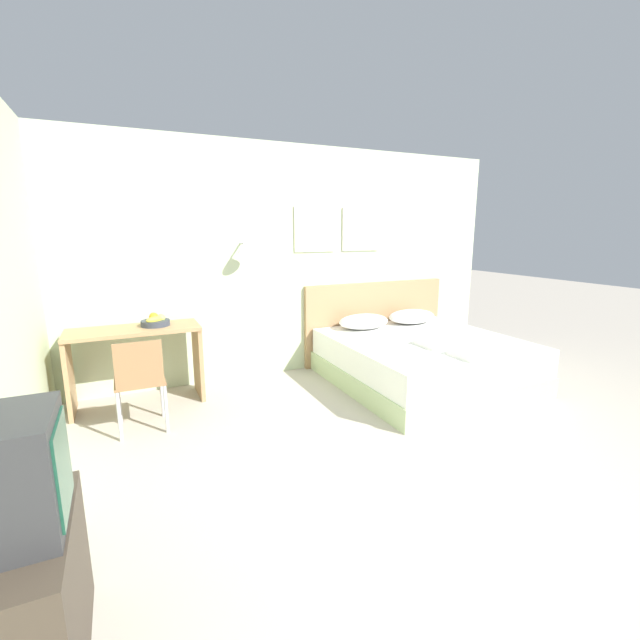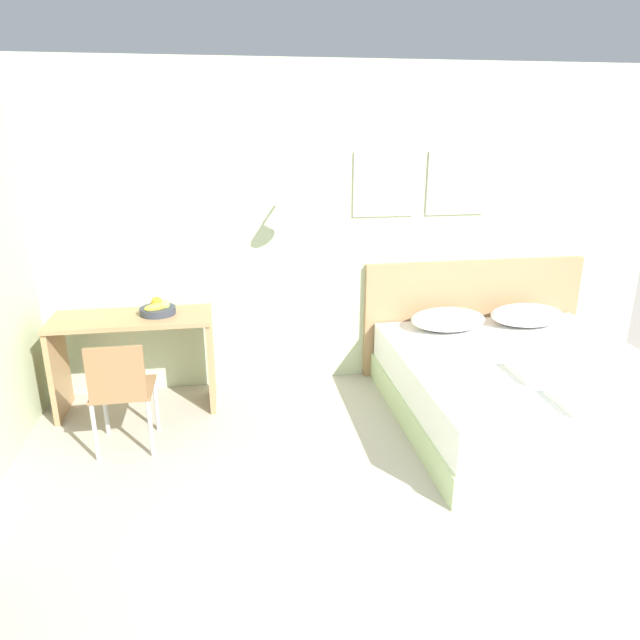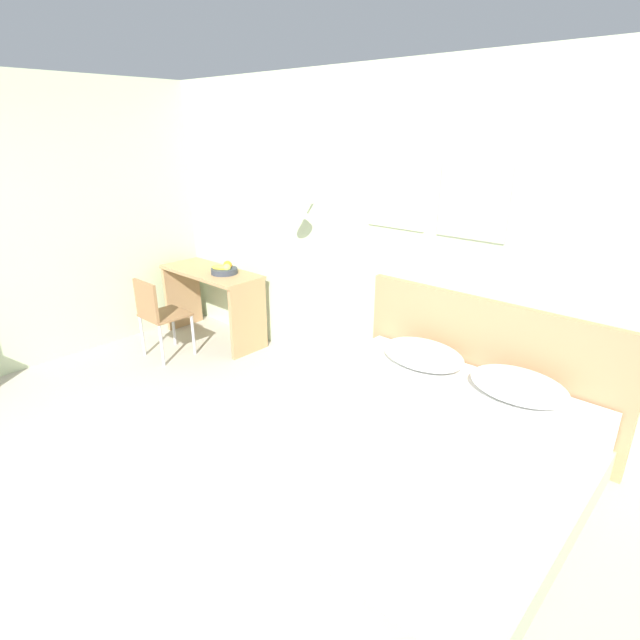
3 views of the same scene
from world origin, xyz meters
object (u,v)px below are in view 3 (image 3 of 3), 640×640
Objects in this scene: headboard at (485,366)px; pillow_left at (423,354)px; bed at (409,456)px; pillow_right at (518,386)px; folded_towel_near_foot at (367,430)px; folded_towel_mid_bed at (323,471)px; desk at (212,292)px; desk_chair at (157,312)px; fruit_bowl at (224,270)px.

pillow_left is at bearing -140.59° from headboard.
headboard reaches higher than bed.
folded_towel_near_foot is at bearing -115.53° from pillow_right.
pillow_left is 1.87× the size of folded_towel_mid_bed.
desk is (-3.30, -0.02, -0.06)m from pillow_right.
folded_towel_near_foot is (-0.12, -0.29, 0.29)m from bed.
pillow_right is 1.90× the size of folded_towel_near_foot.
desk_chair is 0.79m from fruit_bowl.
bed is 0.80m from folded_towel_mid_bed.
folded_towel_near_foot is at bearing -6.44° from desk_chair.
pillow_right reaches higher than folded_towel_near_foot.
bed is at bearing -116.85° from pillow_right.
headboard is 1.75m from folded_towel_mid_bed.
desk reaches higher than bed.
folded_towel_mid_bed is at bearing -26.53° from desk.
desk is 1.47× the size of desk_chair.
fruit_bowl is at bearing 179.86° from pillow_right.
desk is at bearing 90.01° from desk_chair.
pillow_left is 2.35× the size of fruit_bowl.
pillow_right is (0.36, 0.71, 0.35)m from bed.
pillow_right is 1.87× the size of folded_towel_mid_bed.
headboard is 3.16× the size of pillow_right.
folded_towel_near_foot is 0.28× the size of desk.
desk is (-2.88, 1.44, -0.01)m from folded_towel_mid_bed.
folded_towel_mid_bed is 3.06m from fruit_bowl.
folded_towel_near_foot is 2.98m from desk.
desk is at bearing 160.71° from folded_towel_near_foot.
folded_towel_near_foot is 0.45m from folded_towel_mid_bed.
pillow_right reaches higher than bed.
folded_towel_near_foot is 2.83m from desk_chair.
bed is 2.88m from fruit_bowl.
desk_chair is (-2.93, 0.02, 0.24)m from bed.
pillow_left is 1.00× the size of pillow_right.
headboard is 7.43× the size of fruit_bowl.
folded_towel_near_foot is at bearing -112.22° from bed.
fruit_bowl is (-3.09, 0.01, 0.22)m from pillow_right.
pillow_right is 0.53× the size of desk.
pillow_right is at bearing 63.15° from bed.
headboard is at bearing 88.06° from folded_towel_mid_bed.
fruit_bowl is (0.20, 0.03, 0.28)m from desk.
folded_towel_mid_bed is (-0.42, -1.45, -0.06)m from pillow_right.
headboard is at bearing 6.03° from fruit_bowl.
folded_towel_mid_bed is (0.06, -0.45, 0.00)m from folded_towel_near_foot.
pillow_right is 3.10m from fruit_bowl.
headboard is 5.90× the size of folded_towel_mid_bed.
pillow_right is at bearing 11.78° from desk_chair.
fruit_bowl is (-2.37, 0.01, 0.22)m from pillow_left.
folded_towel_near_foot is 0.98× the size of folded_towel_mid_bed.
fruit_bowl is at bearing 73.65° from desk_chair.
desk reaches higher than pillow_right.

